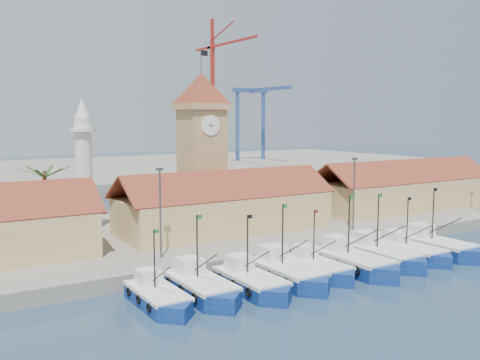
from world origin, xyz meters
TOP-DOWN VIEW (x-y plane):
  - ground at (0.00, 0.00)m, footprint 400.00×400.00m
  - quay at (0.00, 24.00)m, footprint 140.00×32.00m
  - terminal at (0.00, 110.00)m, footprint 240.00×80.00m
  - boat_0 at (-16.18, 2.84)m, footprint 3.22×8.81m
  - boat_1 at (-12.08, 3.02)m, footprint 3.61×9.89m
  - boat_2 at (-7.57, 1.99)m, footprint 3.48×9.54m
  - boat_3 at (-3.29, 2.47)m, footprint 3.76×10.30m
  - boat_4 at (0.59, 2.64)m, footprint 3.29×9.02m
  - boat_5 at (4.63, 1.89)m, footprint 3.92×10.73m
  - boat_6 at (9.21, 2.36)m, footprint 3.79×10.38m
  - boat_7 at (13.46, 2.15)m, footprint 3.45×9.45m
  - boat_8 at (17.46, 1.83)m, footprint 3.86×10.57m
  - hall_center at (0.00, 20.00)m, footprint 27.04×10.13m
  - hall_right at (32.00, 20.00)m, footprint 31.20×10.13m
  - clock_tower at (0.00, 26.00)m, footprint 5.80×5.80m
  - minaret at (-15.00, 28.00)m, footprint 3.00×3.00m
  - palm_tree at (-20.00, 26.00)m, footprint 5.60×5.03m
  - lamp_posts at (0.50, 12.00)m, footprint 80.70×0.25m
  - crane_red_right at (45.23, 103.45)m, footprint 1.00×33.79m
  - gantry at (62.00, 106.65)m, footprint 13.00×22.00m

SIDE VIEW (x-z plane):
  - ground at x=0.00m, z-range 0.00..0.00m
  - boat_0 at x=-16.18m, z-range -2.64..4.02m
  - boat_4 at x=0.59m, z-range -2.71..4.12m
  - boat_7 at x=13.46m, z-range -2.84..4.32m
  - boat_2 at x=-7.57m, z-range -2.86..4.36m
  - quay at x=0.00m, z-range 0.00..1.50m
  - boat_1 at x=-12.08m, z-range -2.97..4.52m
  - boat_3 at x=-3.29m, z-range -3.09..4.70m
  - boat_6 at x=9.21m, z-range -3.11..4.74m
  - boat_8 at x=17.46m, z-range -3.17..4.82m
  - boat_5 at x=4.63m, z-range -3.22..4.90m
  - terminal at x=0.00m, z-range 0.00..2.00m
  - hall_center at x=0.00m, z-range 0.18..7.79m
  - hall_right at x=32.00m, z-range 0.18..7.79m
  - palm_tree at x=-20.00m, z-range 2.05..10.44m
  - lamp_posts at x=0.50m, z-range 1.96..10.99m
  - minaret at x=-15.00m, z-range 1.58..17.88m
  - clock_tower at x=0.00m, z-range 0.61..23.31m
  - gantry at x=62.00m, z-range 8.44..31.64m
  - crane_red_right at x=45.23m, z-range 4.44..47.03m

